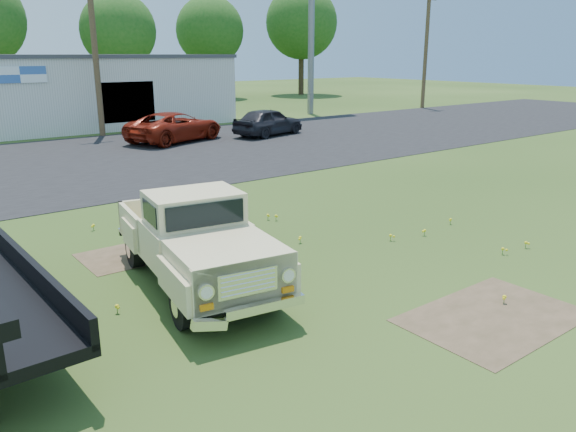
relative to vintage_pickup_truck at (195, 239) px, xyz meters
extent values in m
plane|color=#274215|center=(1.73, -1.19, -0.91)|extent=(140.00, 140.00, 0.00)
cube|color=black|center=(1.73, 13.81, -0.91)|extent=(90.00, 14.00, 0.02)
cube|color=#4C3F29|center=(3.23, -4.19, -0.91)|extent=(3.00, 2.00, 0.01)
cube|color=#4C3F29|center=(-0.27, 2.31, -0.91)|extent=(2.20, 1.60, 0.01)
cube|color=#BBBBB7|center=(7.73, 25.81, 1.09)|extent=(14.00, 8.00, 4.00)
cube|color=#3F3F44|center=(7.73, 25.81, 3.14)|extent=(14.20, 8.20, 0.20)
cube|color=black|center=(7.73, 21.86, 0.69)|extent=(3.00, 0.10, 2.20)
cube|color=white|center=(2.23, 21.76, 2.29)|extent=(2.50, 0.08, 0.80)
cylinder|color=slate|center=(21.73, 22.81, 3.09)|extent=(0.44, 0.44, 8.00)
cylinder|color=#4D3424|center=(5.73, 20.81, 3.59)|extent=(0.30, 0.30, 9.00)
cylinder|color=#4D3424|center=(31.73, 20.81, 3.59)|extent=(0.30, 0.30, 9.00)
cylinder|color=#382919|center=(13.73, 37.81, 0.80)|extent=(0.56, 0.56, 3.42)
sphere|color=#1A4F16|center=(13.73, 37.81, 5.10)|extent=(6.08, 6.08, 6.08)
cylinder|color=#382919|center=(23.73, 40.31, 0.89)|extent=(0.56, 0.56, 3.60)
sphere|color=#1A4F16|center=(23.73, 40.31, 5.41)|extent=(6.40, 6.40, 6.40)
cylinder|color=#382919|center=(33.73, 38.81, 1.16)|extent=(0.56, 0.56, 4.14)
sphere|color=#1A4F16|center=(33.73, 38.81, 6.36)|extent=(7.36, 7.36, 7.36)
imported|color=maroon|center=(7.87, 16.55, -0.19)|extent=(5.68, 3.99, 1.44)
imported|color=black|center=(12.75, 15.50, -0.19)|extent=(4.51, 2.65, 1.44)
camera|label=1|loc=(-4.61, -8.80, 3.28)|focal=35.00mm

